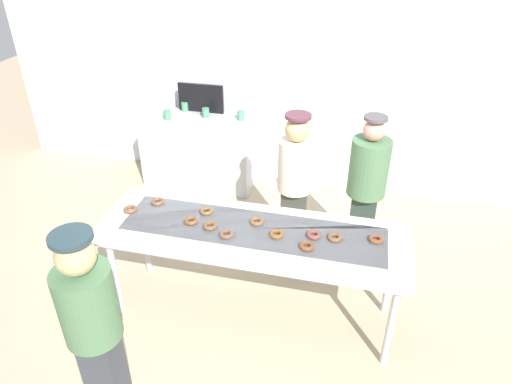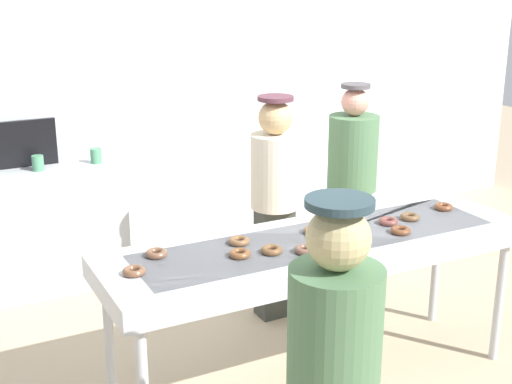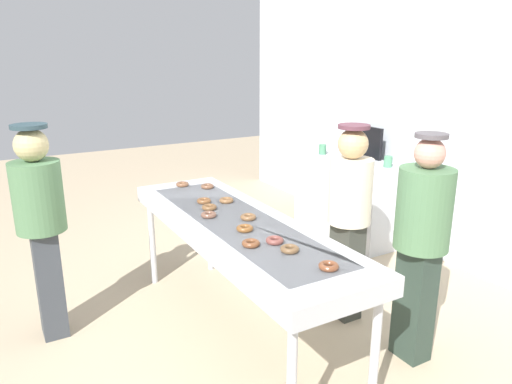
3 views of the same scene
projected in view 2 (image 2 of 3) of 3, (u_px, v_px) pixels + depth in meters
The scene contains 22 objects.
ground_plane at pixel (315, 381), 4.29m from camera, with size 16.00×16.00×0.00m, color tan.
back_wall at pixel (161, 80), 6.04m from camera, with size 8.00×0.12×2.99m, color silver.
fryer_conveyor at pixel (318, 250), 4.03m from camera, with size 2.54×0.75×0.94m.
chocolate_donut_0 at pixel (239, 241), 3.93m from camera, with size 0.12×0.12×0.03m, color brown.
chocolate_donut_1 at pixel (313, 231), 4.08m from camera, with size 0.12×0.12×0.03m, color brown.
chocolate_donut_2 at pixel (305, 250), 3.80m from camera, with size 0.12×0.12×0.03m, color brown.
chocolate_donut_3 at pixel (134, 271), 3.54m from camera, with size 0.12×0.12×0.03m, color brown.
chocolate_donut_4 at pixel (388, 221), 4.23m from camera, with size 0.12×0.12×0.03m, color brown.
chocolate_donut_5 at pixel (240, 254), 3.75m from camera, with size 0.12×0.12×0.03m, color brown.
chocolate_donut_6 at pixel (444, 207), 4.50m from camera, with size 0.12×0.12×0.03m, color brown.
chocolate_donut_7 at pixel (272, 250), 3.80m from camera, with size 0.12×0.12×0.03m, color brown.
chocolate_donut_8 at pixel (400, 230), 4.09m from camera, with size 0.12×0.12×0.03m, color brown.
chocolate_donut_9 at pixel (410, 217), 4.31m from camera, with size 0.12×0.12×0.03m, color brown.
chocolate_donut_10 at pixel (354, 232), 4.05m from camera, with size 0.12×0.12×0.03m, color brown.
chocolate_donut_11 at pixel (156, 253), 3.76m from camera, with size 0.12×0.12×0.03m, color brown.
worker_baker at pixel (275, 195), 4.86m from camera, with size 0.34×0.34×1.60m.
worker_assistant at pixel (352, 177), 5.19m from camera, with size 0.36×0.36×1.63m.
customer_waiting at pixel (333, 374), 2.63m from camera, with size 0.35×0.35×1.64m.
prep_counter at pixel (30, 232), 5.41m from camera, with size 1.43×0.52×0.94m, color #B7BABF.
paper_cup_1 at pixel (38, 163), 5.34m from camera, with size 0.09×0.09×0.12m, color #4C8C66.
paper_cup_2 at pixel (96, 156), 5.55m from camera, with size 0.09×0.09×0.12m, color #4C8C66.
menu_display at pixel (17, 144), 5.39m from camera, with size 0.59×0.04×0.36m, color black.
Camera 2 is at (-2.03, -3.17, 2.40)m, focal length 49.33 mm.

